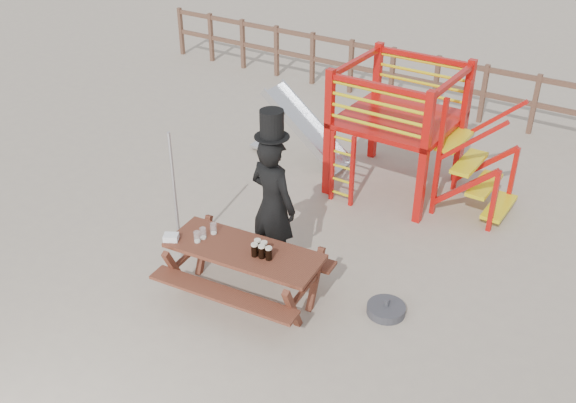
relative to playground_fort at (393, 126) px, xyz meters
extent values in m
plane|color=tan|center=(-0.12, -3.58, -1.07)|extent=(60.00, 60.00, 0.00)
cube|color=brown|center=(-0.12, 3.42, 0.03)|extent=(15.00, 0.06, 0.10)
cube|color=brown|center=(-0.12, 3.42, -0.47)|extent=(15.00, 0.06, 0.10)
cube|color=brown|center=(-7.62, 3.42, -0.47)|extent=(0.09, 0.09, 1.20)
cube|color=brown|center=(-6.62, 3.42, -0.47)|extent=(0.09, 0.09, 1.20)
cube|color=brown|center=(-5.62, 3.42, -0.47)|extent=(0.09, 0.09, 1.20)
cube|color=brown|center=(-4.62, 3.42, -0.47)|extent=(0.09, 0.09, 1.20)
cube|color=brown|center=(-3.62, 3.42, -0.47)|extent=(0.09, 0.09, 1.20)
cube|color=brown|center=(-2.62, 3.42, -0.47)|extent=(0.09, 0.09, 1.20)
cube|color=brown|center=(-1.62, 3.42, -0.47)|extent=(0.09, 0.09, 1.20)
cube|color=brown|center=(-0.62, 3.42, -0.47)|extent=(0.09, 0.09, 1.20)
cube|color=brown|center=(0.38, 3.42, -0.47)|extent=(0.09, 0.09, 1.20)
cube|color=brown|center=(1.38, 3.42, -0.47)|extent=(0.09, 0.09, 1.20)
cube|color=#BA100C|center=(-0.72, -0.78, -0.02)|extent=(0.12, 0.12, 2.10)
cube|color=#BA100C|center=(0.88, -0.78, -0.02)|extent=(0.12, 0.12, 2.10)
cube|color=#BA100C|center=(-0.72, 0.82, -0.02)|extent=(0.12, 0.12, 2.10)
cube|color=#BA100C|center=(0.88, 0.82, -0.02)|extent=(0.12, 0.12, 2.10)
cube|color=#BA100C|center=(0.08, 0.02, 0.13)|extent=(1.72, 1.72, 0.08)
cube|color=#BA100C|center=(0.08, -0.78, 0.93)|extent=(1.60, 0.08, 0.08)
cube|color=#BA100C|center=(0.08, 0.82, 0.93)|extent=(1.60, 0.08, 0.08)
cube|color=#BA100C|center=(-0.72, 0.02, 0.93)|extent=(0.08, 1.60, 0.08)
cube|color=#BA100C|center=(0.88, 0.02, 0.93)|extent=(0.08, 1.60, 0.08)
cylinder|color=yellow|center=(0.08, -0.78, 0.31)|extent=(1.50, 0.05, 0.05)
cylinder|color=yellow|center=(0.08, 0.82, 0.31)|extent=(1.50, 0.05, 0.05)
cylinder|color=yellow|center=(0.08, -0.78, 0.49)|extent=(1.50, 0.05, 0.05)
cylinder|color=yellow|center=(0.08, 0.82, 0.49)|extent=(1.50, 0.05, 0.05)
cylinder|color=yellow|center=(0.08, -0.78, 0.67)|extent=(1.50, 0.05, 0.05)
cylinder|color=yellow|center=(0.08, 0.82, 0.67)|extent=(1.50, 0.05, 0.05)
cylinder|color=yellow|center=(0.08, -0.78, 0.85)|extent=(1.50, 0.05, 0.05)
cylinder|color=yellow|center=(0.08, 0.82, 0.85)|extent=(1.50, 0.05, 0.05)
cube|color=#BA100C|center=(-0.55, -0.93, -0.47)|extent=(0.06, 0.06, 1.20)
cube|color=#BA100C|center=(-0.19, -0.93, -0.47)|extent=(0.06, 0.06, 1.20)
cylinder|color=yellow|center=(-0.37, -0.93, -0.92)|extent=(0.36, 0.04, 0.04)
cylinder|color=yellow|center=(-0.37, -0.93, -0.68)|extent=(0.36, 0.04, 0.04)
cylinder|color=yellow|center=(-0.37, -0.93, -0.44)|extent=(0.36, 0.04, 0.04)
cylinder|color=yellow|center=(-0.37, -0.93, -0.20)|extent=(0.36, 0.04, 0.04)
cylinder|color=yellow|center=(-0.37, -0.93, 0.04)|extent=(0.36, 0.04, 0.04)
cube|color=yellow|center=(1.03, 0.02, 0.01)|extent=(0.30, 0.90, 0.06)
cube|color=yellow|center=(1.31, 0.02, -0.29)|extent=(0.30, 0.90, 0.06)
cube|color=yellow|center=(1.59, 0.02, -0.59)|extent=(0.30, 0.90, 0.06)
cube|color=yellow|center=(1.87, 0.02, -0.89)|extent=(0.30, 0.90, 0.06)
cube|color=#BA100C|center=(1.43, -0.43, -0.47)|extent=(0.95, 0.08, 0.86)
cube|color=#BA100C|center=(1.43, 0.47, -0.47)|extent=(0.95, 0.08, 0.86)
cube|color=silver|center=(-1.62, 0.02, -0.45)|extent=(1.53, 0.55, 1.21)
cube|color=silver|center=(-1.62, -0.25, -0.41)|extent=(1.58, 0.04, 1.28)
cube|color=silver|center=(-1.62, 0.29, -0.41)|extent=(1.58, 0.04, 1.28)
cube|color=silver|center=(-2.52, 0.02, -0.97)|extent=(0.35, 0.55, 0.05)
cube|color=brown|center=(-0.19, -3.70, -0.34)|extent=(2.01, 0.95, 0.05)
cube|color=brown|center=(-0.12, -4.23, -0.64)|extent=(1.96, 0.50, 0.04)
cube|color=brown|center=(-0.25, -3.17, -0.64)|extent=(1.96, 0.50, 0.04)
cube|color=brown|center=(-1.01, -3.80, -0.72)|extent=(0.21, 1.17, 0.70)
cube|color=brown|center=(0.63, -3.60, -0.72)|extent=(0.21, 1.17, 0.70)
imported|color=black|center=(-0.28, -2.95, -0.10)|extent=(0.77, 0.57, 1.95)
cube|color=#0D9640|center=(-0.25, -2.80, 0.13)|extent=(0.08, 0.03, 0.45)
cylinder|color=black|center=(-0.28, -2.95, 0.88)|extent=(0.44, 0.44, 0.01)
cylinder|color=black|center=(-0.28, -2.95, 1.05)|extent=(0.30, 0.30, 0.34)
cube|color=white|center=(-0.25, -2.80, 1.17)|extent=(0.15, 0.03, 0.04)
cylinder|color=#B2B2B7|center=(-1.48, -3.50, -0.12)|extent=(0.04, 0.04, 1.91)
cylinder|color=#37363B|center=(1.44, -2.98, -1.02)|extent=(0.48, 0.48, 0.11)
cylinder|color=#37363B|center=(1.44, -2.98, -0.91)|extent=(0.06, 0.06, 0.09)
cube|color=white|center=(-1.06, -4.05, -0.28)|extent=(0.23, 0.21, 0.08)
cylinder|color=black|center=(0.00, -3.74, -0.24)|extent=(0.08, 0.08, 0.15)
cylinder|color=beige|center=(0.00, -3.74, -0.16)|extent=(0.08, 0.08, 0.02)
cylinder|color=black|center=(0.10, -3.72, -0.24)|extent=(0.08, 0.08, 0.15)
cylinder|color=beige|center=(0.10, -3.72, -0.16)|extent=(0.08, 0.08, 0.02)
cylinder|color=black|center=(0.19, -3.70, -0.24)|extent=(0.08, 0.08, 0.15)
cylinder|color=beige|center=(0.19, -3.70, -0.16)|extent=(0.08, 0.08, 0.02)
cylinder|color=black|center=(-0.02, -3.65, -0.24)|extent=(0.08, 0.08, 0.15)
cylinder|color=beige|center=(-0.02, -3.65, -0.16)|extent=(0.08, 0.08, 0.02)
cylinder|color=black|center=(0.07, -3.64, -0.24)|extent=(0.08, 0.08, 0.15)
cylinder|color=beige|center=(0.07, -3.64, -0.16)|extent=(0.08, 0.08, 0.02)
cylinder|color=silver|center=(-0.71, -3.64, -0.24)|extent=(0.08, 0.08, 0.15)
cylinder|color=beige|center=(-0.71, -3.64, -0.31)|extent=(0.07, 0.07, 0.02)
cylinder|color=silver|center=(-0.76, -3.90, -0.24)|extent=(0.08, 0.08, 0.15)
cylinder|color=beige|center=(-0.76, -3.90, -0.31)|extent=(0.07, 0.07, 0.02)
cylinder|color=silver|center=(-0.76, -3.79, -0.24)|extent=(0.08, 0.08, 0.15)
cylinder|color=beige|center=(-0.76, -3.79, -0.31)|extent=(0.07, 0.07, 0.02)
camera|label=1|loc=(3.84, -8.76, 4.17)|focal=40.00mm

